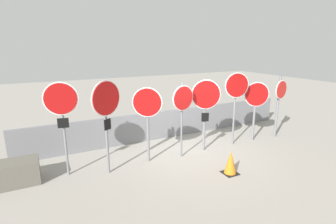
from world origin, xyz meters
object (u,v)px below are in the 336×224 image
(stop_sign_4, at_px, (206,101))
(stop_sign_7, at_px, (279,98))
(stop_sign_6, at_px, (256,100))
(storage_crate, at_px, (19,172))
(stop_sign_0, at_px, (61,107))
(stop_sign_1, at_px, (106,106))
(stop_sign_2, at_px, (147,109))
(stop_sign_3, at_px, (183,104))
(traffic_cone_0, at_px, (231,163))
(stop_sign_5, at_px, (236,91))

(stop_sign_4, bearing_deg, stop_sign_7, 18.57)
(stop_sign_6, bearing_deg, storage_crate, -156.90)
(stop_sign_0, bearing_deg, stop_sign_7, 8.38)
(stop_sign_1, xyz_separation_m, stop_sign_6, (5.20, 0.12, -0.34))
(stop_sign_2, bearing_deg, storage_crate, -154.57)
(stop_sign_2, height_order, stop_sign_6, stop_sign_2)
(stop_sign_3, xyz_separation_m, traffic_cone_0, (0.61, -1.51, -1.36))
(stop_sign_4, distance_m, stop_sign_6, 2.08)
(stop_sign_3, bearing_deg, stop_sign_2, 162.44)
(stop_sign_0, distance_m, stop_sign_5, 5.34)
(stop_sign_6, bearing_deg, stop_sign_7, 20.67)
(traffic_cone_0, bearing_deg, stop_sign_7, 23.74)
(stop_sign_4, bearing_deg, stop_sign_0, -161.96)
(stop_sign_6, bearing_deg, stop_sign_3, -152.48)
(stop_sign_7, distance_m, traffic_cone_0, 3.89)
(stop_sign_1, distance_m, stop_sign_3, 2.25)
(stop_sign_7, xyz_separation_m, storage_crate, (-8.36, 0.46, -1.18))
(stop_sign_4, relative_size, stop_sign_6, 1.10)
(stop_sign_3, xyz_separation_m, storage_crate, (-4.36, 0.45, -1.38))
(stop_sign_3, height_order, storage_crate, stop_sign_3)
(stop_sign_1, height_order, stop_sign_6, stop_sign_1)
(stop_sign_0, bearing_deg, traffic_cone_0, -14.36)
(stop_sign_5, relative_size, storage_crate, 2.72)
(stop_sign_2, height_order, stop_sign_4, stop_sign_4)
(stop_sign_7, relative_size, storage_crate, 2.49)
(stop_sign_5, bearing_deg, stop_sign_1, -164.34)
(stop_sign_1, relative_size, stop_sign_4, 1.08)
(stop_sign_4, bearing_deg, stop_sign_2, -159.84)
(stop_sign_5, height_order, stop_sign_6, stop_sign_5)
(stop_sign_7, bearing_deg, stop_sign_1, 169.32)
(storage_crate, bearing_deg, stop_sign_7, -3.16)
(stop_sign_6, xyz_separation_m, stop_sign_7, (1.04, -0.10, -0.02))
(stop_sign_4, distance_m, stop_sign_5, 1.21)
(stop_sign_1, xyz_separation_m, stop_sign_3, (2.24, 0.04, -0.16))
(stop_sign_0, bearing_deg, storage_crate, -174.69)
(stop_sign_1, height_order, stop_sign_4, stop_sign_1)
(stop_sign_7, distance_m, storage_crate, 8.46)
(stop_sign_0, distance_m, storage_crate, 1.92)
(stop_sign_2, relative_size, traffic_cone_0, 3.50)
(stop_sign_2, xyz_separation_m, stop_sign_3, (1.06, -0.15, 0.08))
(stop_sign_0, xyz_separation_m, storage_crate, (-1.11, 0.11, -1.56))
(stop_sign_6, height_order, storage_crate, stop_sign_6)
(stop_sign_1, bearing_deg, stop_sign_2, -18.71)
(stop_sign_5, bearing_deg, storage_crate, -169.33)
(stop_sign_0, height_order, storage_crate, stop_sign_0)
(stop_sign_4, height_order, stop_sign_5, stop_sign_5)
(stop_sign_1, height_order, storage_crate, stop_sign_1)
(stop_sign_4, height_order, stop_sign_6, stop_sign_4)
(traffic_cone_0, distance_m, storage_crate, 5.34)
(stop_sign_4, bearing_deg, stop_sign_3, -151.33)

